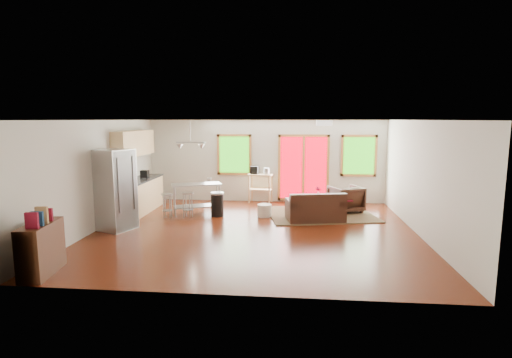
# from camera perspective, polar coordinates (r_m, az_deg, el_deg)

# --- Properties ---
(floor) EXTENTS (7.50, 7.00, 0.02)m
(floor) POSITION_cam_1_polar(r_m,az_deg,el_deg) (9.52, -0.17, -7.49)
(floor) COLOR #391207
(floor) RESTS_ON ground
(ceiling) EXTENTS (7.50, 7.00, 0.02)m
(ceiling) POSITION_cam_1_polar(r_m,az_deg,el_deg) (9.15, -0.18, 8.49)
(ceiling) COLOR silver
(ceiling) RESTS_ON ground
(back_wall) EXTENTS (7.50, 0.02, 2.60)m
(back_wall) POSITION_cam_1_polar(r_m,az_deg,el_deg) (12.71, 1.38, 2.58)
(back_wall) COLOR beige
(back_wall) RESTS_ON ground
(left_wall) EXTENTS (0.02, 7.00, 2.60)m
(left_wall) POSITION_cam_1_polar(r_m,az_deg,el_deg) (10.31, -21.45, 0.60)
(left_wall) COLOR beige
(left_wall) RESTS_ON ground
(right_wall) EXTENTS (0.02, 7.00, 2.60)m
(right_wall) POSITION_cam_1_polar(r_m,az_deg,el_deg) (9.63, 22.68, 0.01)
(right_wall) COLOR beige
(right_wall) RESTS_ON ground
(front_wall) EXTENTS (7.50, 0.02, 2.60)m
(front_wall) POSITION_cam_1_polar(r_m,az_deg,el_deg) (5.82, -3.60, -4.57)
(front_wall) COLOR beige
(front_wall) RESTS_ON ground
(window_left) EXTENTS (1.10, 0.05, 1.30)m
(window_left) POSITION_cam_1_polar(r_m,az_deg,el_deg) (12.76, -3.12, 3.49)
(window_left) COLOR #1B630B
(window_left) RESTS_ON back_wall
(french_doors) EXTENTS (1.60, 0.05, 2.10)m
(french_doors) POSITION_cam_1_polar(r_m,az_deg,el_deg) (12.66, 6.79, 1.59)
(french_doors) COLOR red
(french_doors) RESTS_ON back_wall
(window_right) EXTENTS (1.10, 0.05, 1.30)m
(window_right) POSITION_cam_1_polar(r_m,az_deg,el_deg) (12.77, 14.48, 3.24)
(window_right) COLOR #1B630B
(window_right) RESTS_ON back_wall
(rug) EXTENTS (3.20, 2.69, 0.03)m
(rug) POSITION_cam_1_polar(r_m,az_deg,el_deg) (11.24, 9.16, -4.97)
(rug) COLOR #3C5132
(rug) RESTS_ON floor
(loveseat) EXTENTS (1.58, 1.08, 0.77)m
(loveseat) POSITION_cam_1_polar(r_m,az_deg,el_deg) (10.45, 8.47, -4.35)
(loveseat) COLOR black
(loveseat) RESTS_ON floor
(coffee_table) EXTENTS (1.04, 0.75, 0.38)m
(coffee_table) POSITION_cam_1_polar(r_m,az_deg,el_deg) (11.43, 9.38, -3.16)
(coffee_table) COLOR #391D0F
(coffee_table) RESTS_ON floor
(armchair) EXTENTS (1.04, 1.02, 0.83)m
(armchair) POSITION_cam_1_polar(r_m,az_deg,el_deg) (11.61, 12.71, -2.62)
(armchair) COLOR black
(armchair) RESTS_ON floor
(ottoman) EXTENTS (0.66, 0.66, 0.42)m
(ottoman) POSITION_cam_1_polar(r_m,az_deg,el_deg) (11.68, 6.99, -3.42)
(ottoman) COLOR black
(ottoman) RESTS_ON floor
(pouf) EXTENTS (0.43, 0.43, 0.34)m
(pouf) POSITION_cam_1_polar(r_m,az_deg,el_deg) (10.85, 1.22, -4.52)
(pouf) COLOR beige
(pouf) RESTS_ON floor
(vase) EXTENTS (0.25, 0.26, 0.34)m
(vase) POSITION_cam_1_polar(r_m,az_deg,el_deg) (11.38, 8.85, -2.17)
(vase) COLOR silver
(vase) RESTS_ON coffee_table
(book) EXTENTS (0.22, 0.03, 0.29)m
(book) POSITION_cam_1_polar(r_m,az_deg,el_deg) (11.21, 12.55, -2.33)
(book) COLOR maroon
(book) RESTS_ON coffee_table
(cabinets) EXTENTS (0.64, 2.24, 2.30)m
(cabinets) POSITION_cam_1_polar(r_m,az_deg,el_deg) (11.78, -16.45, -0.06)
(cabinets) COLOR tan
(cabinets) RESTS_ON floor
(refrigerator) EXTENTS (0.99, 0.98, 1.92)m
(refrigerator) POSITION_cam_1_polar(r_m,az_deg,el_deg) (10.06, -19.55, -1.43)
(refrigerator) COLOR #B7BABC
(refrigerator) RESTS_ON floor
(island) EXTENTS (1.45, 0.98, 0.85)m
(island) POSITION_cam_1_polar(r_m,az_deg,el_deg) (11.19, -8.49, -2.02)
(island) COLOR #B7BABC
(island) RESTS_ON floor
(cup) EXTENTS (0.15, 0.12, 0.13)m
(cup) POSITION_cam_1_polar(r_m,az_deg,el_deg) (10.87, -6.72, 0.00)
(cup) COLOR silver
(cup) RESTS_ON island
(bar_stool_a) EXTENTS (0.33, 0.33, 0.65)m
(bar_stool_a) POSITION_cam_1_polar(r_m,az_deg,el_deg) (10.93, -12.57, -2.93)
(bar_stool_a) COLOR #B7BABC
(bar_stool_a) RESTS_ON floor
(bar_stool_b) EXTENTS (0.35, 0.35, 0.68)m
(bar_stool_b) POSITION_cam_1_polar(r_m,az_deg,el_deg) (10.88, -9.74, -2.79)
(bar_stool_b) COLOR #B7BABC
(bar_stool_b) RESTS_ON floor
(trash_can) EXTENTS (0.46, 0.46, 0.66)m
(trash_can) POSITION_cam_1_polar(r_m,az_deg,el_deg) (10.92, -5.55, -3.59)
(trash_can) COLOR black
(trash_can) RESTS_ON floor
(kitchen_cart) EXTENTS (0.81, 0.58, 1.15)m
(kitchen_cart) POSITION_cam_1_polar(r_m,az_deg,el_deg) (12.57, 0.54, 0.16)
(kitchen_cart) COLOR tan
(kitchen_cart) RESTS_ON floor
(bookshelf) EXTENTS (0.53, 1.04, 1.17)m
(bookshelf) POSITION_cam_1_polar(r_m,az_deg,el_deg) (7.77, -28.35, -8.65)
(bookshelf) COLOR #391D0F
(bookshelf) RESTS_ON floor
(ceiling_flush) EXTENTS (0.35, 0.35, 0.12)m
(ceiling_flush) POSITION_cam_1_polar(r_m,az_deg,el_deg) (9.73, 9.69, 7.90)
(ceiling_flush) COLOR white
(ceiling_flush) RESTS_ON ceiling
(pendant_light) EXTENTS (0.80, 0.18, 0.79)m
(pendant_light) POSITION_cam_1_polar(r_m,az_deg,el_deg) (10.99, -9.33, 4.67)
(pendant_light) COLOR gray
(pendant_light) RESTS_ON ceiling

